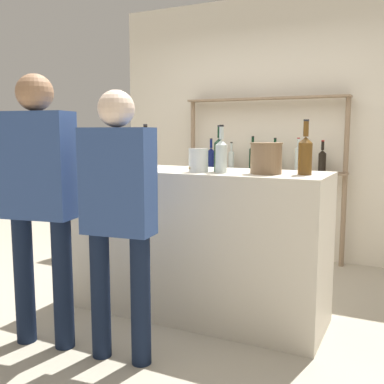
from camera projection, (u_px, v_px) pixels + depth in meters
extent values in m
plane|color=#B2A893|center=(192.00, 312.00, 3.42)|extent=(16.00, 16.00, 0.00)
cube|color=beige|center=(192.00, 242.00, 3.35)|extent=(1.96, 0.63, 1.09)
cube|color=beige|center=(269.00, 129.00, 4.94)|extent=(3.56, 0.12, 2.80)
cylinder|color=#897056|center=(193.00, 175.00, 5.22)|extent=(0.05, 0.05, 1.72)
cylinder|color=#897056|center=(345.00, 183.00, 4.48)|extent=(0.05, 0.05, 1.72)
cube|color=#897056|center=(265.00, 99.00, 4.74)|extent=(1.74, 0.18, 0.02)
cube|color=#897056|center=(263.00, 171.00, 4.84)|extent=(1.74, 0.18, 0.02)
cylinder|color=#0F1956|center=(211.00, 160.00, 5.10)|extent=(0.08, 0.08, 0.19)
cone|color=#0F1956|center=(211.00, 150.00, 5.08)|extent=(0.08, 0.08, 0.03)
cylinder|color=#0F1956|center=(211.00, 144.00, 5.07)|extent=(0.03, 0.03, 0.10)
cylinder|color=#232328|center=(211.00, 139.00, 5.06)|extent=(0.03, 0.03, 0.01)
cylinder|color=silver|center=(231.00, 161.00, 4.99)|extent=(0.06, 0.06, 0.18)
cone|color=silver|center=(231.00, 151.00, 4.97)|extent=(0.06, 0.06, 0.03)
cylinder|color=silver|center=(231.00, 147.00, 4.97)|extent=(0.02, 0.02, 0.07)
cylinder|color=black|center=(231.00, 143.00, 4.96)|extent=(0.03, 0.03, 0.01)
cylinder|color=black|center=(253.00, 159.00, 4.88)|extent=(0.07, 0.07, 0.22)
cone|color=black|center=(253.00, 148.00, 4.86)|extent=(0.07, 0.07, 0.03)
cylinder|color=black|center=(253.00, 142.00, 4.85)|extent=(0.03, 0.03, 0.09)
cylinder|color=black|center=(253.00, 137.00, 4.84)|extent=(0.03, 0.03, 0.01)
cylinder|color=black|center=(275.00, 161.00, 4.77)|extent=(0.07, 0.07, 0.20)
cone|color=black|center=(275.00, 150.00, 4.75)|extent=(0.07, 0.07, 0.03)
cylinder|color=black|center=(275.00, 144.00, 4.75)|extent=(0.03, 0.03, 0.10)
cylinder|color=black|center=(275.00, 138.00, 4.74)|extent=(0.03, 0.03, 0.01)
cylinder|color=silver|center=(298.00, 160.00, 4.66)|extent=(0.06, 0.06, 0.24)
cone|color=silver|center=(298.00, 147.00, 4.64)|extent=(0.06, 0.06, 0.03)
cylinder|color=silver|center=(298.00, 142.00, 4.63)|extent=(0.02, 0.02, 0.07)
cylinder|color=maroon|center=(299.00, 138.00, 4.63)|extent=(0.03, 0.03, 0.01)
cylinder|color=black|center=(322.00, 163.00, 4.55)|extent=(0.08, 0.08, 0.19)
cone|color=black|center=(323.00, 152.00, 4.54)|extent=(0.08, 0.08, 0.03)
cylinder|color=black|center=(323.00, 146.00, 4.53)|extent=(0.03, 0.03, 0.09)
cylinder|color=maroon|center=(323.00, 141.00, 4.52)|extent=(0.03, 0.03, 0.01)
cylinder|color=brown|center=(305.00, 159.00, 2.88)|extent=(0.09, 0.09, 0.20)
cone|color=brown|center=(306.00, 140.00, 2.87)|extent=(0.09, 0.09, 0.04)
cylinder|color=brown|center=(306.00, 129.00, 2.86)|extent=(0.03, 0.03, 0.10)
cylinder|color=#232328|center=(306.00, 120.00, 2.85)|extent=(0.04, 0.04, 0.01)
cylinder|color=silver|center=(221.00, 159.00, 3.02)|extent=(0.08, 0.08, 0.19)
cone|color=silver|center=(221.00, 142.00, 3.01)|extent=(0.08, 0.08, 0.04)
cylinder|color=silver|center=(221.00, 133.00, 3.00)|extent=(0.03, 0.03, 0.09)
cylinder|color=black|center=(222.00, 126.00, 2.99)|extent=(0.03, 0.03, 0.01)
cylinder|color=black|center=(219.00, 157.00, 3.11)|extent=(0.07, 0.07, 0.20)
cone|color=black|center=(219.00, 140.00, 3.10)|extent=(0.07, 0.07, 0.03)
cylinder|color=black|center=(219.00, 132.00, 3.09)|extent=(0.03, 0.03, 0.08)
cylinder|color=#232328|center=(220.00, 126.00, 3.08)|extent=(0.03, 0.03, 0.01)
cylinder|color=black|center=(146.00, 153.00, 3.57)|extent=(0.08, 0.08, 0.21)
cone|color=black|center=(145.00, 137.00, 3.56)|extent=(0.08, 0.08, 0.04)
cylinder|color=black|center=(145.00, 130.00, 3.55)|extent=(0.03, 0.03, 0.07)
cylinder|color=#232328|center=(145.00, 125.00, 3.54)|extent=(0.03, 0.03, 0.01)
cylinder|color=silver|center=(146.00, 169.00, 3.33)|extent=(0.06, 0.06, 0.00)
cylinder|color=silver|center=(146.00, 164.00, 3.32)|extent=(0.01, 0.01, 0.07)
cone|color=silver|center=(146.00, 154.00, 3.31)|extent=(0.08, 0.08, 0.08)
cylinder|color=#846647|center=(266.00, 159.00, 2.95)|extent=(0.21, 0.21, 0.20)
cylinder|color=#846647|center=(266.00, 143.00, 2.94)|extent=(0.22, 0.22, 0.01)
cylinder|color=silver|center=(198.00, 160.00, 3.09)|extent=(0.14, 0.14, 0.16)
sphere|color=tan|center=(190.00, 168.00, 3.07)|extent=(0.02, 0.02, 0.02)
sphere|color=tan|center=(204.00, 170.00, 3.10)|extent=(0.02, 0.02, 0.02)
sphere|color=tan|center=(193.00, 169.00, 3.12)|extent=(0.02, 0.02, 0.02)
sphere|color=tan|center=(194.00, 161.00, 3.06)|extent=(0.02, 0.02, 0.02)
sphere|color=tan|center=(191.00, 168.00, 3.10)|extent=(0.02, 0.02, 0.02)
cylinder|color=#121C33|center=(63.00, 284.00, 2.81)|extent=(0.12, 0.12, 0.83)
cylinder|color=#121C33|center=(24.00, 280.00, 2.89)|extent=(0.12, 0.12, 0.83)
cube|color=navy|center=(38.00, 165.00, 2.76)|extent=(0.47, 0.27, 0.66)
sphere|color=#936B4C|center=(35.00, 92.00, 2.70)|extent=(0.22, 0.22, 0.22)
cylinder|color=#121C33|center=(141.00, 300.00, 2.61)|extent=(0.12, 0.12, 0.77)
cylinder|color=#121C33|center=(101.00, 295.00, 2.70)|extent=(0.12, 0.12, 0.77)
cube|color=navy|center=(118.00, 182.00, 2.56)|extent=(0.44, 0.23, 0.61)
sphere|color=beige|center=(116.00, 109.00, 2.51)|extent=(0.21, 0.21, 0.21)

